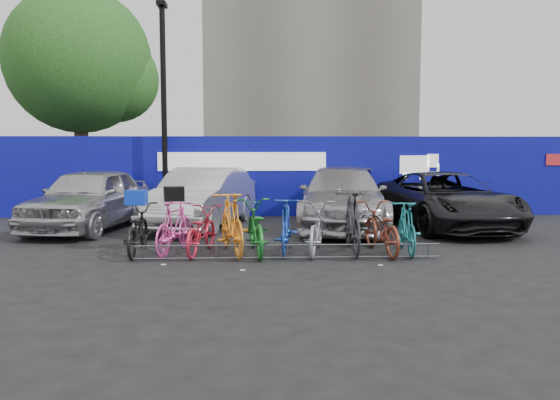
{
  "coord_description": "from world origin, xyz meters",
  "views": [
    {
      "loc": [
        -0.54,
        -10.4,
        2.03
      ],
      "look_at": [
        -0.03,
        2.0,
        0.86
      ],
      "focal_mm": 35.0,
      "sensor_mm": 36.0,
      "label": 1
    }
  ],
  "objects": [
    {
      "name": "car_3",
      "position": [
        4.23,
        3.28,
        0.72
      ],
      "size": [
        2.89,
        5.4,
        1.44
      ],
      "primitive_type": "imported",
      "rotation": [
        0.0,
        0.0,
        0.1
      ],
      "color": "black",
      "rests_on": "ground"
    },
    {
      "name": "car_0",
      "position": [
        -4.77,
        3.43,
        0.79
      ],
      "size": [
        2.57,
        4.85,
        1.57
      ],
      "primitive_type": "imported",
      "rotation": [
        0.0,
        0.0,
        -0.16
      ],
      "color": "#ACABB0",
      "rests_on": "ground"
    },
    {
      "name": "bike_7",
      "position": [
        1.3,
        0.09,
        0.61
      ],
      "size": [
        0.66,
        2.06,
        1.22
      ],
      "primitive_type": "imported",
      "rotation": [
        0.0,
        0.0,
        3.1
      ],
      "color": "#28292B",
      "rests_on": "ground"
    },
    {
      "name": "cargo_crate",
      "position": [
        -2.87,
        0.13,
        1.1
      ],
      "size": [
        0.39,
        0.31,
        0.27
      ],
      "primitive_type": "cube",
      "rotation": [
        0.0,
        0.0,
        -0.04
      ],
      "color": "#0D31CD",
      "rests_on": "bike_0"
    },
    {
      "name": "bike_8",
      "position": [
        1.83,
        -0.03,
        0.5
      ],
      "size": [
        0.87,
        1.95,
        0.99
      ],
      "primitive_type": "imported",
      "rotation": [
        0.0,
        0.0,
        3.26
      ],
      "color": "maroon",
      "rests_on": "ground"
    },
    {
      "name": "tree",
      "position": [
        -6.77,
        10.06,
        5.07
      ],
      "size": [
        5.4,
        5.2,
        7.8
      ],
      "color": "#382314",
      "rests_on": "ground"
    },
    {
      "name": "bike_rack",
      "position": [
        -0.0,
        -0.6,
        0.16
      ],
      "size": [
        5.6,
        0.03,
        0.3
      ],
      "color": "#595B60",
      "rests_on": "ground"
    },
    {
      "name": "cargo_topcase",
      "position": [
        -2.15,
        0.13,
        1.17
      ],
      "size": [
        0.44,
        0.42,
        0.28
      ],
      "primitive_type": "cube",
      "rotation": [
        0.0,
        0.0,
        0.23
      ],
      "color": "black",
      "rests_on": "bike_1"
    },
    {
      "name": "bike_5",
      "position": [
        0.0,
        0.13,
        0.54
      ],
      "size": [
        0.69,
        1.83,
        1.07
      ],
      "primitive_type": "imported",
      "rotation": [
        0.0,
        0.0,
        3.03
      ],
      "color": "#183CA9",
      "rests_on": "ground"
    },
    {
      "name": "bike_6",
      "position": [
        0.58,
        0.05,
        0.49
      ],
      "size": [
        1.02,
        1.97,
        0.98
      ],
      "primitive_type": "imported",
      "rotation": [
        0.0,
        0.0,
        2.94
      ],
      "color": "#929598",
      "rests_on": "ground"
    },
    {
      "name": "hoarding",
      "position": [
        0.01,
        6.0,
        1.2
      ],
      "size": [
        22.0,
        0.18,
        2.4
      ],
      "color": "#0A0B91",
      "rests_on": "ground"
    },
    {
      "name": "bike_1",
      "position": [
        -2.15,
        0.13,
        0.51
      ],
      "size": [
        0.91,
        1.78,
        1.03
      ],
      "primitive_type": "imported",
      "rotation": [
        0.0,
        0.0,
        2.88
      ],
      "color": "#F048AB",
      "rests_on": "ground"
    },
    {
      "name": "bike_9",
      "position": [
        2.35,
        -0.03,
        0.51
      ],
      "size": [
        0.62,
        1.72,
        1.02
      ],
      "primitive_type": "imported",
      "rotation": [
        0.0,
        0.0,
        3.06
      ],
      "color": "#1C787E",
      "rests_on": "ground"
    },
    {
      "name": "bike_0",
      "position": [
        -2.87,
        0.13,
        0.48
      ],
      "size": [
        0.69,
        1.85,
        0.96
      ],
      "primitive_type": "imported",
      "rotation": [
        0.0,
        0.0,
        3.17
      ],
      "color": "black",
      "rests_on": "ground"
    },
    {
      "name": "bike_3",
      "position": [
        -1.04,
        0.02,
        0.6
      ],
      "size": [
        1.03,
        2.08,
        1.2
      ],
      "primitive_type": "imported",
      "rotation": [
        0.0,
        0.0,
        3.38
      ],
      "color": "orange",
      "rests_on": "ground"
    },
    {
      "name": "bike_4",
      "position": [
        -0.59,
        0.01,
        0.52
      ],
      "size": [
        0.9,
        2.04,
        1.04
      ],
      "primitive_type": "imported",
      "rotation": [
        0.0,
        0.0,
        3.25
      ],
      "color": "#186D25",
      "rests_on": "ground"
    },
    {
      "name": "bike_2",
      "position": [
        -1.64,
        0.08,
        0.46
      ],
      "size": [
        0.93,
        1.83,
        0.91
      ],
      "primitive_type": "imported",
      "rotation": [
        0.0,
        0.0,
        2.95
      ],
      "color": "red",
      "rests_on": "ground"
    },
    {
      "name": "car_1",
      "position": [
        -1.97,
        3.69,
        0.77
      ],
      "size": [
        2.73,
        4.93,
        1.54
      ],
      "primitive_type": "imported",
      "rotation": [
        0.0,
        0.0,
        -0.25
      ],
      "color": "silver",
      "rests_on": "ground"
    },
    {
      "name": "ground",
      "position": [
        0.0,
        0.0,
        0.0
      ],
      "size": [
        100.0,
        100.0,
        0.0
      ],
      "primitive_type": "plane",
      "color": "black",
      "rests_on": "ground"
    },
    {
      "name": "car_2",
      "position": [
        1.65,
        3.58,
        0.78
      ],
      "size": [
        2.85,
        5.58,
        1.55
      ],
      "primitive_type": "imported",
      "rotation": [
        0.0,
        0.0,
        -0.13
      ],
      "color": "#A1A0A5",
      "rests_on": "ground"
    },
    {
      "name": "lamppost",
      "position": [
        -3.2,
        5.4,
        3.27
      ],
      "size": [
        0.25,
        0.5,
        6.11
      ],
      "color": "black",
      "rests_on": "ground"
    }
  ]
}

